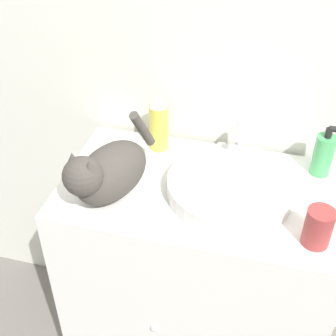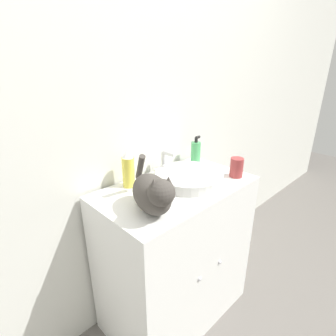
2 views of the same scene
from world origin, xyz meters
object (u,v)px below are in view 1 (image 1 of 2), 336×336
Objects in this scene: soap_bottle at (323,154)px; cup at (318,227)px; spray_bottle at (159,123)px; cat at (107,172)px.

soap_bottle is 0.31m from cup.
spray_bottle reaches higher than cup.
soap_bottle is at bearing 134.78° from cat.
spray_bottle is at bearing 147.96° from cup.
cat reaches higher than cup.
cat is at bearing 176.08° from cup.
soap_bottle reaches higher than cup.
soap_bottle is 0.52m from spray_bottle.
spray_bottle is (-0.52, 0.01, 0.02)m from soap_bottle.
cup is (0.58, -0.04, -0.04)m from cat.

